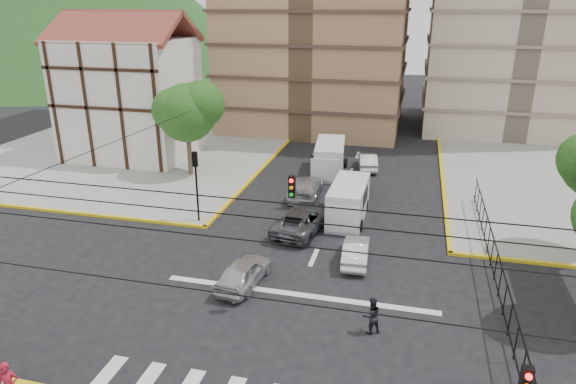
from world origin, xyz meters
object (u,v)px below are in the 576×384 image
(van_right_lane, at_px, (348,204))
(car_silver_front_left, at_px, (244,272))
(van_left_lane, at_px, (329,159))
(pedestrian_crosswalk, at_px, (371,316))
(traffic_light_nw, at_px, (196,175))
(car_white_front_right, at_px, (356,251))

(van_right_lane, distance_m, car_silver_front_left, 9.67)
(van_left_lane, bearing_deg, van_right_lane, -79.92)
(van_right_lane, relative_size, car_silver_front_left, 1.32)
(van_right_lane, height_order, pedestrian_crosswalk, van_right_lane)
(pedestrian_crosswalk, bearing_deg, traffic_light_nw, -69.33)
(traffic_light_nw, distance_m, van_left_lane, 13.03)
(van_right_lane, relative_size, pedestrian_crosswalk, 3.23)
(traffic_light_nw, xyz_separation_m, van_left_lane, (6.19, 11.31, -1.90))
(van_left_lane, relative_size, car_white_front_right, 1.55)
(van_right_lane, bearing_deg, van_left_lane, 107.85)
(van_right_lane, distance_m, pedestrian_crosswalk, 11.54)
(van_right_lane, bearing_deg, car_silver_front_left, -112.16)
(traffic_light_nw, bearing_deg, van_right_lane, 16.06)
(van_right_lane, distance_m, car_white_front_right, 5.41)
(van_left_lane, relative_size, pedestrian_crosswalk, 3.56)
(car_silver_front_left, relative_size, car_white_front_right, 1.07)
(van_right_lane, bearing_deg, traffic_light_nw, -163.00)
(traffic_light_nw, bearing_deg, van_left_lane, 61.32)
(pedestrian_crosswalk, bearing_deg, van_right_lane, -109.27)
(pedestrian_crosswalk, bearing_deg, van_left_lane, -107.37)
(van_left_lane, distance_m, car_silver_front_left, 17.69)
(traffic_light_nw, bearing_deg, car_silver_front_left, -51.37)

